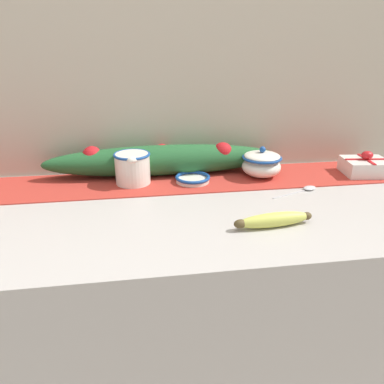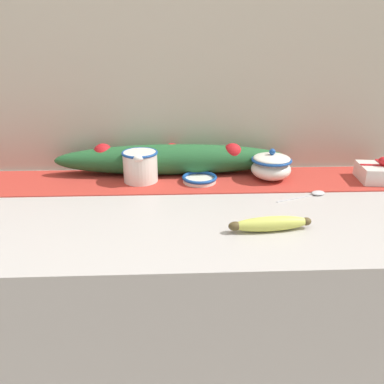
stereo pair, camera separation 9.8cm
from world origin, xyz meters
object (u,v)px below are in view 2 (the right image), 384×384
at_px(sugar_bowl, 271,166).
at_px(gift_box, 382,173).
at_px(cream_pitcher, 140,165).
at_px(spoon, 316,193).
at_px(banana, 270,224).
at_px(small_dish, 200,179).

height_order(sugar_bowl, gift_box, sugar_bowl).
bearing_deg(cream_pitcher, spoon, -14.44).
xyz_separation_m(banana, gift_box, (0.43, 0.32, 0.01)).
xyz_separation_m(banana, spoon, (0.18, 0.21, -0.01)).
height_order(sugar_bowl, banana, sugar_bowl).
xyz_separation_m(cream_pitcher, spoon, (0.52, -0.13, -0.05)).
bearing_deg(gift_box, spoon, -157.29).
bearing_deg(sugar_bowl, small_dish, -175.53).
relative_size(cream_pitcher, banana, 0.64).
bearing_deg(spoon, banana, -152.26).
distance_m(spoon, gift_box, 0.27).
distance_m(banana, spoon, 0.28).
xyz_separation_m(small_dish, banana, (0.15, -0.33, 0.00)).
bearing_deg(banana, spoon, 49.01).
bearing_deg(cream_pitcher, sugar_bowl, -0.13).
height_order(cream_pitcher, banana, cream_pitcher).
distance_m(cream_pitcher, sugar_bowl, 0.41).
height_order(small_dish, gift_box, gift_box).
height_order(small_dish, banana, banana).
xyz_separation_m(sugar_bowl, gift_box, (0.35, -0.03, -0.02)).
bearing_deg(banana, sugar_bowl, 76.61).
distance_m(small_dish, banana, 0.36).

